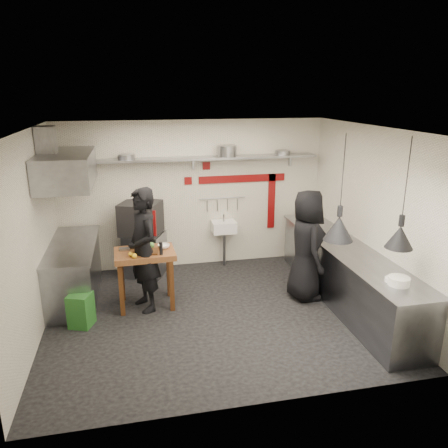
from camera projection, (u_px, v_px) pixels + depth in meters
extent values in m
plane|color=black|center=(215.00, 314.00, 6.75)|extent=(5.00, 5.00, 0.00)
plane|color=beige|center=(213.00, 129.00, 5.93)|extent=(5.00, 5.00, 0.00)
cube|color=silver|center=(194.00, 195.00, 8.30)|extent=(5.00, 0.04, 2.80)
cube|color=silver|center=(253.00, 289.00, 4.37)|extent=(5.00, 0.04, 2.80)
cube|color=silver|center=(31.00, 239.00, 5.84)|extent=(0.04, 4.20, 2.80)
cube|color=silver|center=(371.00, 217.00, 6.83)|extent=(0.04, 4.20, 2.80)
cube|color=maroon|center=(242.00, 179.00, 8.39)|extent=(1.70, 0.02, 0.14)
cube|color=maroon|center=(271.00, 201.00, 8.65)|extent=(0.14, 0.02, 1.10)
cube|color=maroon|center=(206.00, 166.00, 8.17)|extent=(0.14, 0.02, 0.14)
cube|color=maroon|center=(188.00, 181.00, 8.18)|extent=(0.14, 0.02, 0.14)
cube|color=slate|center=(194.00, 158.00, 7.92)|extent=(4.60, 0.34, 0.04)
cube|color=slate|center=(87.00, 166.00, 7.71)|extent=(0.04, 0.06, 0.24)
cube|color=slate|center=(193.00, 163.00, 8.09)|extent=(0.04, 0.06, 0.24)
cube|color=slate|center=(290.00, 159.00, 8.47)|extent=(0.04, 0.06, 0.24)
cylinder|color=slate|center=(127.00, 157.00, 7.66)|extent=(0.34, 0.34, 0.09)
cylinder|color=slate|center=(125.00, 158.00, 7.66)|extent=(0.32, 0.32, 0.07)
cylinder|color=slate|center=(227.00, 151.00, 8.01)|extent=(0.42, 0.42, 0.20)
cylinder|color=slate|center=(282.00, 153.00, 8.24)|extent=(0.32, 0.32, 0.08)
cube|color=slate|center=(145.00, 254.00, 8.08)|extent=(0.84, 0.81, 0.80)
cube|color=black|center=(141.00, 218.00, 7.90)|extent=(0.86, 0.84, 0.58)
cube|color=maroon|center=(143.00, 223.00, 7.62)|extent=(0.46, 0.22, 0.46)
cube|color=black|center=(144.00, 223.00, 7.62)|extent=(0.33, 0.15, 0.34)
cube|color=white|center=(224.00, 227.00, 8.42)|extent=(0.46, 0.34, 0.22)
cylinder|color=slate|center=(224.00, 218.00, 8.37)|extent=(0.03, 0.03, 0.14)
cylinder|color=slate|center=(224.00, 249.00, 8.51)|extent=(0.06, 0.06, 0.66)
cylinder|color=slate|center=(222.00, 198.00, 8.40)|extent=(0.90, 0.02, 0.02)
cube|color=slate|center=(345.00, 275.00, 7.04)|extent=(0.70, 3.80, 0.90)
cube|color=slate|center=(348.00, 248.00, 6.91)|extent=(0.76, 3.90, 0.03)
cylinder|color=white|center=(399.00, 281.00, 5.54)|extent=(0.30, 0.30, 0.11)
cylinder|color=white|center=(392.00, 280.00, 5.65)|extent=(0.20, 0.20, 0.05)
cube|color=slate|center=(74.00, 272.00, 7.17)|extent=(0.70, 1.90, 0.90)
cube|color=slate|center=(71.00, 245.00, 7.03)|extent=(0.76, 2.00, 0.03)
cube|color=slate|center=(67.00, 169.00, 6.68)|extent=(0.78, 1.60, 0.50)
cube|color=slate|center=(46.00, 143.00, 6.51)|extent=(0.28, 0.28, 0.50)
cube|color=#215C21|center=(81.00, 310.00, 6.34)|extent=(0.39, 0.39, 0.50)
cube|color=#492811|center=(146.00, 251.00, 6.71)|extent=(0.42, 0.33, 0.02)
cylinder|color=black|center=(161.00, 248.00, 6.58)|extent=(0.07, 0.07, 0.20)
sphere|color=gold|center=(131.00, 254.00, 6.52)|extent=(0.09, 0.09, 0.07)
sphere|color=gold|center=(134.00, 256.00, 6.46)|extent=(0.10, 0.10, 0.08)
sphere|color=#447D33|center=(151.00, 245.00, 6.86)|extent=(0.13, 0.13, 0.10)
cube|color=slate|center=(125.00, 249.00, 6.80)|extent=(0.17, 0.12, 0.03)
imported|color=white|center=(164.00, 246.00, 6.88)|extent=(0.21, 0.21, 0.06)
imported|color=black|center=(143.00, 250.00, 6.66)|extent=(0.69, 0.83, 1.94)
imported|color=black|center=(306.00, 245.00, 7.04)|extent=(0.61, 0.91, 1.82)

